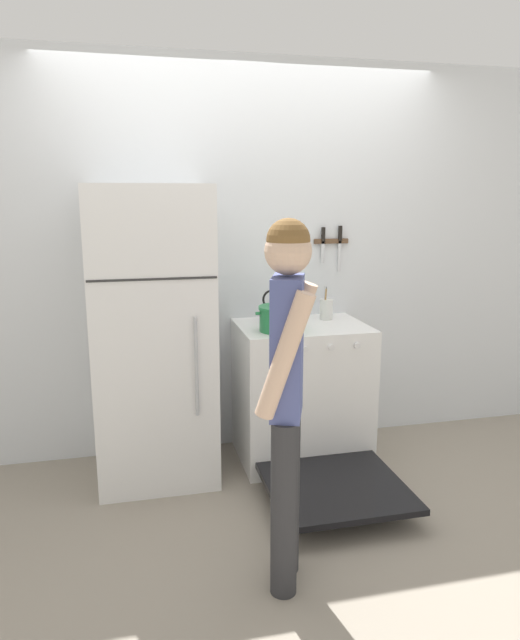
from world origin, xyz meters
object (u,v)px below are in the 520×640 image
(stove_range, at_px, (303,394))
(refrigerator, at_px, (153,336))
(person, at_px, (287,386))
(dutch_oven_pot, at_px, (280,318))
(utensil_jar, at_px, (326,309))
(tea_kettle, at_px, (272,313))

(stove_range, bearing_deg, refrigerator, 178.95)
(refrigerator, relative_size, person, 1.09)
(stove_range, xyz_separation_m, person, (-0.44, -1.15, 0.48))
(refrigerator, xyz_separation_m, person, (0.49, -1.17, 0.04))
(stove_range, bearing_deg, person, -110.98)
(stove_range, bearing_deg, dutch_oven_pot, -156.01)
(refrigerator, relative_size, utensil_jar, 7.80)
(refrigerator, distance_m, stove_range, 1.03)
(dutch_oven_pot, bearing_deg, refrigerator, 172.55)
(stove_range, bearing_deg, tea_kettle, 136.64)
(person, bearing_deg, stove_range, -0.63)
(refrigerator, relative_size, stove_range, 1.34)
(tea_kettle, height_order, person, person)
(utensil_jar, xyz_separation_m, person, (-0.64, -1.31, -0.05))
(stove_range, height_order, tea_kettle, tea_kettle)
(utensil_jar, bearing_deg, refrigerator, -172.62)
(refrigerator, distance_m, utensil_jar, 1.15)
(dutch_oven_pot, height_order, tea_kettle, tea_kettle)
(refrigerator, xyz_separation_m, utensil_jar, (1.14, 0.15, 0.09))
(refrigerator, xyz_separation_m, dutch_oven_pot, (0.75, -0.10, 0.09))
(stove_range, relative_size, person, 0.81)
(refrigerator, bearing_deg, stove_range, -1.05)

